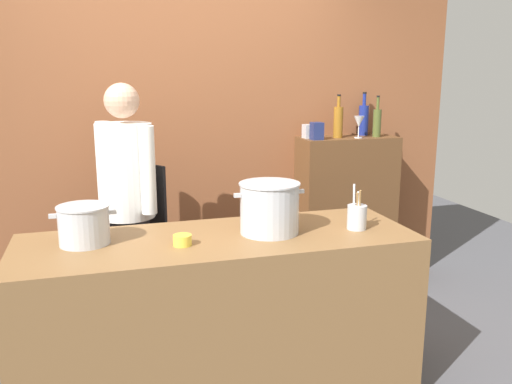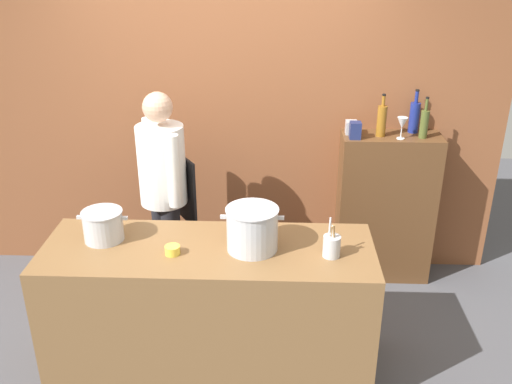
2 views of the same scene
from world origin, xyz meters
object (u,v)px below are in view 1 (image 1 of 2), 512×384
wine_glass_tall (359,122)px  spice_tin_navy (317,131)px  spice_tin_silver (309,131)px  butter_jar (182,240)px  stockpot_small (84,225)px  utensil_crock (357,216)px  wine_bottle_cobalt (364,119)px  stockpot_large (269,208)px  wine_bottle_amber (338,121)px  chef (128,197)px  wine_bottle_olive (377,122)px

wine_glass_tall → spice_tin_navy: bearing=-178.9°
spice_tin_navy → spice_tin_silver: bearing=98.3°
butter_jar → wine_glass_tall: size_ratio=0.55×
stockpot_small → utensil_crock: bearing=-6.0°
butter_jar → spice_tin_silver: size_ratio=0.88×
butter_jar → spice_tin_silver: 1.79m
stockpot_small → wine_bottle_cobalt: 2.45m
stockpot_large → wine_bottle_amber: wine_bottle_amber is taller
wine_bottle_amber → wine_bottle_cobalt: size_ratio=0.97×
stockpot_small → wine_bottle_cobalt: size_ratio=0.93×
butter_jar → wine_glass_tall: (1.53, 1.20, 0.42)m
spice_tin_navy → spice_tin_silver: (-0.02, 0.11, -0.01)m
stockpot_large → spice_tin_silver: spice_tin_silver is taller
butter_jar → spice_tin_navy: (1.19, 1.19, 0.37)m
chef → wine_glass_tall: bearing=-111.5°
wine_bottle_amber → spice_tin_navy: size_ratio=2.55×
butter_jar → spice_tin_navy: 1.72m
butter_jar → spice_tin_navy: size_ratio=0.71×
wine_bottle_cobalt → spice_tin_silver: (-0.48, -0.06, -0.07)m
utensil_crock → wine_bottle_cobalt: (0.72, 1.34, 0.39)m
wine_bottle_cobalt → butter_jar: bearing=-140.7°
wine_bottle_amber → wine_bottle_olive: 0.31m
butter_jar → wine_glass_tall: bearing=37.9°
spice_tin_silver → spice_tin_navy: bearing=-81.7°
stockpot_large → wine_bottle_cobalt: wine_bottle_cobalt is taller
wine_glass_tall → spice_tin_navy: wine_glass_tall is taller
stockpot_large → spice_tin_silver: 1.42m
utensil_crock → spice_tin_silver: bearing=79.6°
chef → wine_bottle_cobalt: bearing=-107.5°
butter_jar → wine_bottle_cobalt: 2.19m
chef → wine_bottle_olive: (1.91, 0.38, 0.38)m
chef → wine_bottle_olive: 1.99m
stockpot_large → butter_jar: 0.49m
stockpot_small → wine_bottle_cobalt: wine_bottle_cobalt is taller
utensil_crock → spice_tin_navy: spice_tin_navy is taller
wine_bottle_cobalt → spice_tin_silver: 0.49m
stockpot_small → wine_glass_tall: bearing=27.5°
chef → wine_glass_tall: 1.82m
wine_bottle_olive → spice_tin_navy: size_ratio=2.46×
spice_tin_navy → wine_bottle_olive: bearing=4.2°
butter_jar → utensil_crock: bearing=0.9°
chef → stockpot_small: 0.73m
wine_bottle_amber → wine_bottle_olive: (0.31, -0.03, -0.01)m
stockpot_small → utensil_crock: size_ratio=1.29×
chef → stockpot_small: chef is taller
utensil_crock → wine_bottle_olive: size_ratio=0.78×
wine_bottle_olive → spice_tin_silver: (-0.53, 0.07, -0.06)m
butter_jar → wine_bottle_amber: size_ratio=0.28×
chef → wine_bottle_amber: (1.60, 0.41, 0.39)m
spice_tin_navy → spice_tin_silver: size_ratio=1.24×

